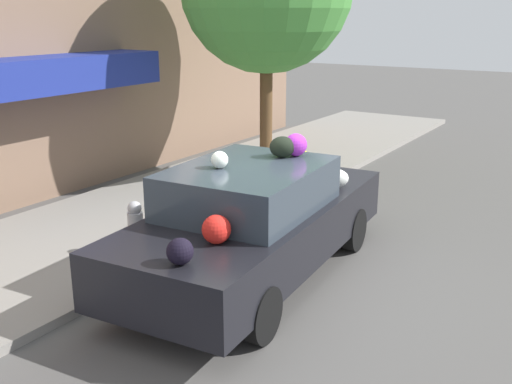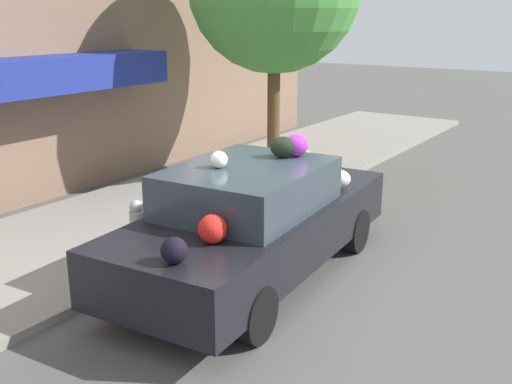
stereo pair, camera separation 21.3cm
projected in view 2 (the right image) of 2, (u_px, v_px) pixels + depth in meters
The scene contains 4 objects.
ground_plane at pixel (261, 276), 7.35m from camera, with size 60.00×60.00×0.00m, color #565451.
sidewalk_curb at pixel (109, 229), 8.79m from camera, with size 24.00×3.20×0.11m.
fire_hydrant at pixel (138, 226), 7.76m from camera, with size 0.20×0.20×0.70m.
art_car at pixel (255, 219), 7.16m from camera, with size 4.48×2.04×1.71m.
Camera 2 is at (-5.61, -3.75, 3.10)m, focal length 42.00 mm.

